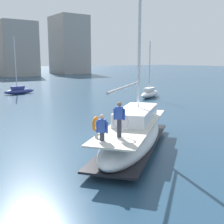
% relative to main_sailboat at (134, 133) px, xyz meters
% --- Properties ---
extents(ground_plane, '(400.00, 400.00, 0.00)m').
position_rel_main_sailboat_xyz_m(ground_plane, '(1.32, 1.75, -0.90)').
color(ground_plane, navy).
extents(main_sailboat, '(9.06, 7.77, 12.24)m').
position_rel_main_sailboat_xyz_m(main_sailboat, '(0.00, 0.00, 0.00)').
color(main_sailboat, silver).
rests_on(main_sailboat, ground).
extents(moored_catamaran, '(4.70, 1.85, 8.04)m').
position_rel_main_sailboat_xyz_m(moored_catamaran, '(3.01, 29.41, -0.36)').
color(moored_catamaran, navy).
rests_on(moored_catamaran, ground).
extents(moored_cutter_right, '(5.50, 3.76, 7.15)m').
position_rel_main_sailboat_xyz_m(moored_cutter_right, '(15.81, 15.76, -0.33)').
color(moored_cutter_right, silver).
rests_on(moored_cutter_right, ground).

